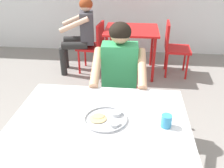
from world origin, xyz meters
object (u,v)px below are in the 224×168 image
object	(u,v)px
chair_red_left	(95,44)
chair_red_right	(173,45)
table_background_red	(131,35)
table_foreground	(99,129)
drinking_cup	(166,121)
chair_foreground	(120,88)
diner_foreground	(119,76)
patron_background	(81,29)
thali_tray	(106,119)

from	to	relation	value
chair_red_left	chair_red_right	distance (m)	1.24
chair_red_left	table_background_red	bearing A→B (deg)	0.65
table_foreground	chair_red_left	world-z (taller)	chair_red_left
table_foreground	table_background_red	size ratio (longest dim) A/B	1.46
drinking_cup	chair_foreground	distance (m)	1.10
table_background_red	table_foreground	bearing A→B (deg)	-93.35
chair_foreground	chair_red_right	bearing A→B (deg)	63.29
table_foreground	diner_foreground	world-z (taller)	diner_foreground
drinking_cup	chair_red_right	world-z (taller)	chair_red_right
chair_foreground	patron_background	distance (m)	1.62
diner_foreground	chair_red_right	world-z (taller)	diner_foreground
thali_tray	chair_foreground	distance (m)	1.01
chair_foreground	chair_red_right	distance (m)	1.62
patron_background	drinking_cup	bearing A→B (deg)	-65.67
chair_red_left	drinking_cup	bearing A→B (deg)	-69.90
chair_red_right	patron_background	size ratio (longest dim) A/B	0.72
chair_foreground	patron_background	xyz separation A→B (m)	(-0.72, 1.43, 0.24)
diner_foreground	chair_red_right	size ratio (longest dim) A/B	1.44
thali_tray	drinking_cup	size ratio (longest dim) A/B	3.42
drinking_cup	table_background_red	distance (m)	2.45
drinking_cup	diner_foreground	world-z (taller)	diner_foreground
table_foreground	chair_foreground	distance (m)	1.00
table_background_red	chair_red_left	size ratio (longest dim) A/B	1.01
thali_tray	chair_red_right	distance (m)	2.54
table_foreground	chair_red_right	distance (m)	2.55
drinking_cup	chair_red_right	xyz separation A→B (m)	(0.36, 2.43, -0.30)
table_background_red	chair_red_right	world-z (taller)	chair_red_right
diner_foreground	chair_red_left	xyz separation A→B (m)	(-0.52, 1.65, -0.24)
chair_foreground	chair_red_left	xyz separation A→B (m)	(-0.52, 1.43, 0.01)
chair_foreground	chair_red_right	world-z (taller)	chair_red_right
drinking_cup	chair_red_left	distance (m)	2.60
chair_red_left	patron_background	bearing A→B (deg)	-177.61
chair_red_left	patron_background	xyz separation A→B (m)	(-0.20, -0.01, 0.23)
table_foreground	table_background_red	bearing A→B (deg)	86.65
table_background_red	chair_red_right	bearing A→B (deg)	0.47
thali_tray	drinking_cup	world-z (taller)	drinking_cup
table_foreground	drinking_cup	bearing A→B (deg)	-2.35
table_background_red	patron_background	world-z (taller)	patron_background
table_foreground	diner_foreground	xyz separation A→B (m)	(0.08, 0.76, 0.04)
thali_tray	table_background_red	world-z (taller)	thali_tray
chair_red_right	patron_background	xyz separation A→B (m)	(-1.45, -0.02, 0.21)
chair_red_left	chair_red_right	xyz separation A→B (m)	(1.24, 0.01, 0.02)
table_background_red	chair_red_left	world-z (taller)	chair_red_left
drinking_cup	diner_foreground	distance (m)	0.86
table_foreground	thali_tray	xyz separation A→B (m)	(0.05, 0.01, 0.08)
thali_tray	diner_foreground	world-z (taller)	diner_foreground
chair_foreground	chair_red_left	size ratio (longest dim) A/B	0.98
thali_tray	chair_red_left	world-z (taller)	chair_red_left
chair_foreground	patron_background	bearing A→B (deg)	116.85
drinking_cup	chair_red_left	bearing A→B (deg)	110.10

